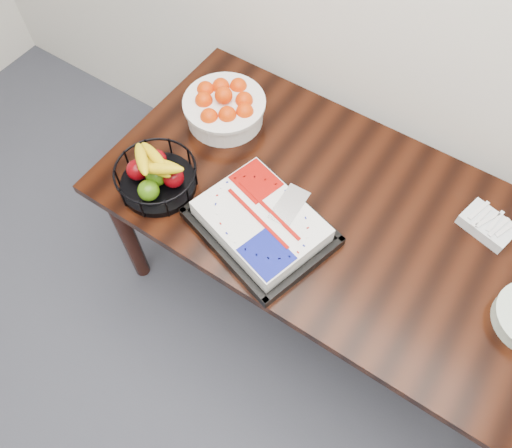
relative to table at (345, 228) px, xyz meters
The scene contains 5 objects.
table is the anchor object (origin of this frame).
cake_tray 0.34m from the table, 135.52° to the right, with size 0.54×0.47×0.09m.
tangerine_bowl 0.66m from the table, 168.51° to the left, with size 0.32×0.32×0.20m.
fruit_basket 0.71m from the table, 156.70° to the right, with size 0.29×0.29×0.16m.
fork_bag 0.48m from the table, 27.01° to the left, with size 0.20×0.15×0.05m.
Camera 1 is at (0.24, 1.05, 2.24)m, focal length 35.00 mm.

